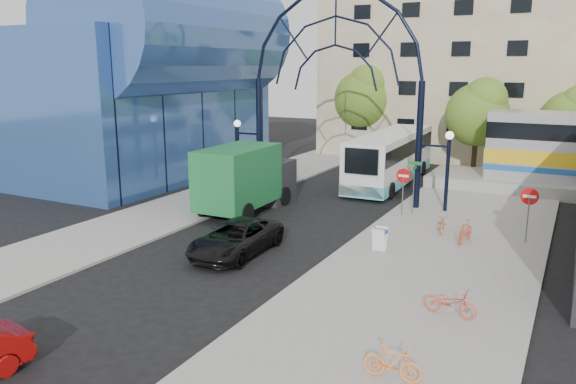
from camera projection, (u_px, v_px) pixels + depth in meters
The scene contains 20 objects.
ground at pixel (187, 276), 21.24m from camera, with size 120.00×120.00×0.00m, color black.
sidewalk_east at pixel (424, 276), 21.07m from camera, with size 8.00×56.00×0.12m, color gray.
plaza_west at pixel (158, 217), 29.35m from camera, with size 5.00×50.00×0.12m, color gray.
gateway_arch at pixel (335, 51), 31.44m from camera, with size 13.64×0.44×12.10m.
stop_sign at pixel (403, 180), 29.00m from camera, with size 0.80×0.07×2.50m.
do_not_enter_sign at pixel (529, 202), 24.47m from camera, with size 0.76×0.07×2.48m.
street_name_sign at pixel (414, 176), 29.30m from camera, with size 0.70×0.70×2.80m.
sandwich_board at pixel (380, 236), 23.71m from camera, with size 0.55×0.61×0.99m.
transit_hall at pixel (140, 81), 39.63m from camera, with size 16.50×18.00×14.50m.
apartment_block at pixel (450, 74), 49.00m from camera, with size 20.00×12.10×14.00m.
tree_north_a at pixel (479, 111), 39.86m from camera, with size 4.48×4.48×7.00m.
tree_north_b at pixel (365, 96), 47.68m from camera, with size 5.12×5.12×8.00m.
tree_north_c at pixel (573, 117), 38.95m from camera, with size 4.16×4.16×6.50m.
city_bus at pixel (391, 157), 37.61m from camera, with size 3.18×12.41×3.38m.
green_truck at pixel (247, 178), 30.41m from camera, with size 2.95×7.25×3.62m.
black_suv at pixel (236, 238), 23.54m from camera, with size 2.32×5.04×1.40m, color black.
bike_near_a at pixel (443, 223), 26.34m from camera, with size 0.59×1.71×0.90m, color orange.
bike_near_b at pixel (465, 231), 24.80m from camera, with size 0.47×1.66×1.00m, color #D54C2A.
bike_far_a at pixel (450, 302), 17.54m from camera, with size 0.59×1.68×0.88m, color #DD412C.
bike_far_b at pixel (392, 363), 13.95m from camera, with size 0.43×1.51×0.91m, color orange.
Camera 1 is at (12.67, -15.95, 7.81)m, focal length 35.00 mm.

